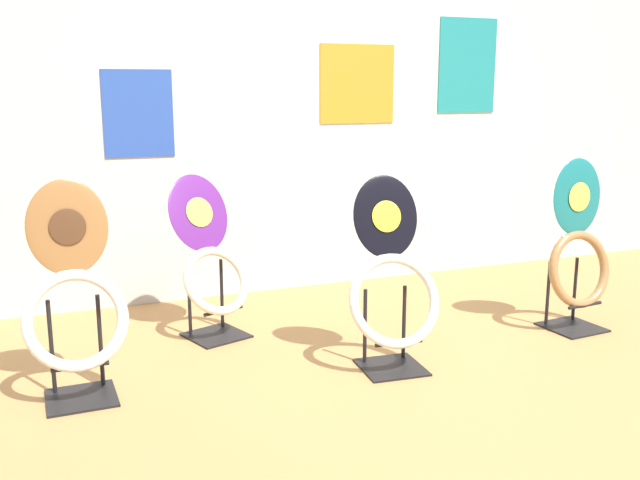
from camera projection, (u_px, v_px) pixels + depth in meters
ground_plane at (556, 442)px, 2.60m from camera, size 14.00×14.00×0.00m
wall_back at (318, 82)px, 4.42m from camera, size 8.00×0.07×2.60m
toilet_seat_display_purple_note at (211, 266)px, 3.64m from camera, size 0.44×0.45×0.83m
toilet_seat_display_teal_sax at (578, 253)px, 3.74m from camera, size 0.42×0.30×0.91m
toilet_seat_display_jazz_black at (392, 289)px, 3.21m from camera, size 0.45×0.33×0.88m
toilet_seat_display_woodgrain at (74, 301)px, 2.88m from camera, size 0.42×0.28×0.91m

